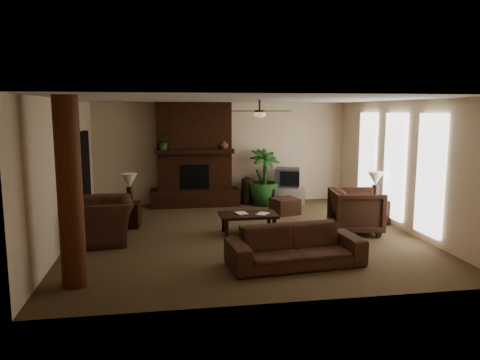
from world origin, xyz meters
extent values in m
plane|color=brown|center=(0.00, 0.00, 0.00)|extent=(7.00, 7.00, 0.00)
plane|color=silver|center=(0.00, 0.00, 2.80)|extent=(7.00, 7.00, 0.00)
plane|color=beige|center=(0.00, 3.50, 1.40)|extent=(7.00, 0.00, 7.00)
plane|color=beige|center=(0.00, -3.50, 1.40)|extent=(7.00, 0.00, 7.00)
plane|color=beige|center=(-3.50, 0.00, 1.40)|extent=(0.00, 7.00, 7.00)
plane|color=beige|center=(3.50, 0.00, 1.40)|extent=(0.00, 7.00, 7.00)
cube|color=#411F11|center=(-0.80, 3.25, 1.40)|extent=(2.00, 0.50, 2.80)
cube|color=#411F11|center=(-0.80, 3.15, 0.23)|extent=(2.40, 0.70, 0.45)
cube|color=black|center=(-0.80, 2.99, 0.82)|extent=(0.75, 0.04, 0.65)
cube|color=black|center=(-0.80, 2.97, 1.50)|extent=(2.10, 0.28, 0.12)
cube|color=white|center=(3.45, 1.60, 1.35)|extent=(0.08, 0.85, 2.35)
cube|color=white|center=(3.45, 0.20, 1.35)|extent=(0.08, 0.85, 2.35)
cube|color=white|center=(3.45, -1.20, 1.35)|extent=(0.08, 0.85, 2.35)
cylinder|color=#5E2B17|center=(-2.95, -2.40, 1.40)|extent=(0.36, 0.36, 2.80)
cube|color=black|center=(-3.44, 1.80, 1.05)|extent=(0.10, 1.00, 2.10)
cylinder|color=#2F2015|center=(0.40, 0.30, 2.68)|extent=(0.04, 0.04, 0.24)
cylinder|color=#2F2015|center=(0.40, 0.30, 2.56)|extent=(0.20, 0.20, 0.06)
ellipsoid|color=#F2BF72|center=(0.40, 0.30, 2.50)|extent=(0.26, 0.26, 0.14)
cube|color=black|center=(0.80, 0.30, 2.57)|extent=(0.55, 0.12, 0.01)
cube|color=black|center=(0.00, 0.30, 2.57)|extent=(0.55, 0.12, 0.01)
cube|color=black|center=(0.40, 0.70, 2.57)|extent=(0.12, 0.55, 0.01)
cube|color=black|center=(0.40, -0.10, 2.57)|extent=(0.12, 0.55, 0.01)
imported|color=#45291D|center=(0.53, -2.05, 0.44)|extent=(2.31, 0.89, 0.88)
imported|color=#45291D|center=(-2.84, -0.06, 0.57)|extent=(1.03, 1.42, 1.15)
imported|color=#45291D|center=(2.39, -0.24, 0.52)|extent=(1.08, 1.13, 1.03)
cube|color=black|center=(0.13, 0.07, 0.40)|extent=(1.20, 0.70, 0.06)
cube|color=black|center=(-0.37, -0.18, 0.18)|extent=(0.07, 0.07, 0.37)
cube|color=black|center=(0.63, -0.18, 0.18)|extent=(0.07, 0.07, 0.37)
cube|color=black|center=(-0.37, 0.32, 0.18)|extent=(0.07, 0.07, 0.37)
cube|color=black|center=(0.63, 0.32, 0.18)|extent=(0.07, 0.07, 0.37)
cube|color=#45291D|center=(1.37, 1.75, 0.20)|extent=(0.74, 0.74, 0.40)
cube|color=silver|center=(1.72, 2.81, 0.25)|extent=(0.86, 0.52, 0.50)
cube|color=#3C3C3F|center=(1.72, 2.86, 0.76)|extent=(0.77, 0.68, 0.52)
cube|color=black|center=(1.72, 2.60, 0.76)|extent=(0.50, 0.19, 0.40)
cylinder|color=black|center=(0.66, 3.15, 0.35)|extent=(0.34, 0.34, 0.70)
sphere|color=black|center=(0.66, 3.15, 0.60)|extent=(0.34, 0.34, 0.34)
imported|color=#245120|center=(1.08, 2.93, 0.43)|extent=(1.34, 1.74, 0.86)
cube|color=black|center=(-2.41, 1.05, 0.28)|extent=(0.55, 0.55, 0.55)
cylinder|color=#2F2015|center=(-2.38, 1.07, 0.73)|extent=(0.16, 0.16, 0.35)
cone|color=white|center=(-2.38, 1.07, 1.05)|extent=(0.41, 0.41, 0.30)
cube|color=black|center=(3.15, 0.43, 0.28)|extent=(0.59, 0.59, 0.55)
cylinder|color=#2F2015|center=(3.15, 0.48, 0.73)|extent=(0.17, 0.17, 0.35)
cone|color=white|center=(3.15, 0.48, 1.05)|extent=(0.44, 0.44, 0.30)
imported|color=#245120|center=(-1.61, 2.93, 1.72)|extent=(0.43, 0.46, 0.33)
imported|color=brown|center=(0.00, 3.00, 1.67)|extent=(0.26, 0.27, 0.22)
imported|color=#999999|center=(-0.13, 0.03, 0.57)|extent=(0.22, 0.08, 0.29)
imported|color=#999999|center=(0.32, 0.01, 0.58)|extent=(0.19, 0.14, 0.29)
camera|label=1|loc=(-1.58, -9.24, 2.58)|focal=34.39mm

